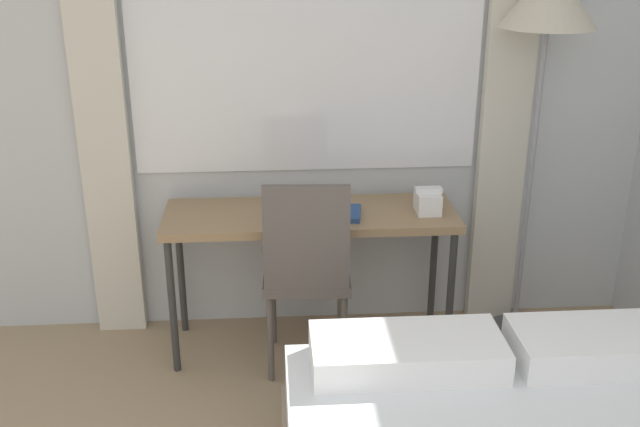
% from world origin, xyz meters
% --- Properties ---
extents(wall_back_with_window, '(4.68, 0.13, 2.70)m').
position_xyz_m(wall_back_with_window, '(0.02, 3.18, 1.36)').
color(wall_back_with_window, silver).
rests_on(wall_back_with_window, ground_plane).
extents(desk, '(1.40, 0.46, 0.73)m').
position_xyz_m(desk, '(0.12, 2.88, 0.66)').
color(desk, '#937551').
rests_on(desk, ground_plane).
extents(desk_chair, '(0.42, 0.42, 0.98)m').
position_xyz_m(desk_chair, '(0.09, 2.66, 0.55)').
color(desk_chair, '#59514C').
rests_on(desk_chair, ground_plane).
extents(standing_lamp, '(0.43, 0.43, 1.87)m').
position_xyz_m(standing_lamp, '(1.20, 2.92, 1.64)').
color(standing_lamp, '#4C4C51').
rests_on(standing_lamp, ground_plane).
extents(telephone, '(0.13, 0.15, 0.12)m').
position_xyz_m(telephone, '(0.68, 2.84, 0.78)').
color(telephone, white).
rests_on(telephone, desk).
extents(book, '(0.23, 0.22, 0.02)m').
position_xyz_m(book, '(0.25, 2.83, 0.74)').
color(book, navy).
rests_on(book, desk).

